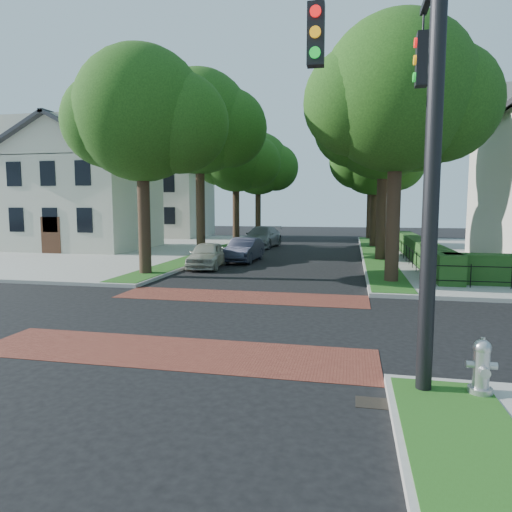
# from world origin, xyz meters

# --- Properties ---
(ground) EXTENTS (120.00, 120.00, 0.00)m
(ground) POSITION_xyz_m (0.00, 0.00, 0.00)
(ground) COLOR black
(ground) RESTS_ON ground
(sidewalk_nw) EXTENTS (30.00, 30.00, 0.15)m
(sidewalk_nw) POSITION_xyz_m (-19.50, 19.00, 0.07)
(sidewalk_nw) COLOR gray
(sidewalk_nw) RESTS_ON ground
(crosswalk_far) EXTENTS (9.00, 2.20, 0.01)m
(crosswalk_far) POSITION_xyz_m (0.00, 3.20, 0.01)
(crosswalk_far) COLOR maroon
(crosswalk_far) RESTS_ON ground
(crosswalk_near) EXTENTS (9.00, 2.20, 0.01)m
(crosswalk_near) POSITION_xyz_m (0.00, -3.20, 0.01)
(crosswalk_near) COLOR maroon
(crosswalk_near) RESTS_ON ground
(storm_drain) EXTENTS (0.65, 0.45, 0.01)m
(storm_drain) POSITION_xyz_m (4.30, -5.00, 0.01)
(storm_drain) COLOR black
(storm_drain) RESTS_ON ground
(grass_strip_ne) EXTENTS (1.60, 29.80, 0.02)m
(grass_strip_ne) POSITION_xyz_m (5.40, 19.10, 0.16)
(grass_strip_ne) COLOR #224C15
(grass_strip_ne) RESTS_ON sidewalk_ne
(grass_strip_nw) EXTENTS (1.60, 29.80, 0.02)m
(grass_strip_nw) POSITION_xyz_m (-5.40, 19.10, 0.16)
(grass_strip_nw) COLOR #224C15
(grass_strip_nw) RESTS_ON sidewalk_nw
(tree_right_near) EXTENTS (7.75, 6.67, 10.66)m
(tree_right_near) POSITION_xyz_m (5.60, 7.24, 7.63)
(tree_right_near) COLOR black
(tree_right_near) RESTS_ON sidewalk_ne
(tree_right_mid) EXTENTS (8.25, 7.09, 11.22)m
(tree_right_mid) POSITION_xyz_m (5.61, 15.25, 7.99)
(tree_right_mid) COLOR black
(tree_right_mid) RESTS_ON sidewalk_ne
(tree_right_far) EXTENTS (7.25, 6.23, 9.74)m
(tree_right_far) POSITION_xyz_m (5.60, 24.22, 6.91)
(tree_right_far) COLOR black
(tree_right_far) RESTS_ON sidewalk_ne
(tree_right_back) EXTENTS (7.50, 6.45, 10.20)m
(tree_right_back) POSITION_xyz_m (5.60, 33.23, 7.27)
(tree_right_back) COLOR black
(tree_right_back) RESTS_ON sidewalk_ne
(tree_left_near) EXTENTS (7.50, 6.45, 10.20)m
(tree_left_near) POSITION_xyz_m (-5.40, 7.23, 7.27)
(tree_left_near) COLOR black
(tree_left_near) RESTS_ON sidewalk_nw
(tree_left_mid) EXTENTS (8.00, 6.88, 11.48)m
(tree_left_mid) POSITION_xyz_m (-5.39, 15.24, 8.34)
(tree_left_mid) COLOR black
(tree_left_mid) RESTS_ON sidewalk_nw
(tree_left_far) EXTENTS (7.00, 6.02, 9.86)m
(tree_left_far) POSITION_xyz_m (-5.40, 24.22, 7.12)
(tree_left_far) COLOR black
(tree_left_far) RESTS_ON sidewalk_nw
(tree_left_back) EXTENTS (7.75, 6.66, 10.44)m
(tree_left_back) POSITION_xyz_m (-5.40, 33.24, 7.41)
(tree_left_back) COLOR black
(tree_left_back) RESTS_ON sidewalk_nw
(hedge_main_road) EXTENTS (1.00, 18.00, 1.20)m
(hedge_main_road) POSITION_xyz_m (7.70, 15.00, 0.75)
(hedge_main_road) COLOR #184317
(hedge_main_road) RESTS_ON sidewalk_ne
(fence_main_road) EXTENTS (0.06, 18.00, 0.90)m
(fence_main_road) POSITION_xyz_m (6.90, 15.00, 0.60)
(fence_main_road) COLOR black
(fence_main_road) RESTS_ON sidewalk_ne
(house_left_near) EXTENTS (10.00, 9.00, 10.14)m
(house_left_near) POSITION_xyz_m (-15.49, 17.99, 5.04)
(house_left_near) COLOR beige
(house_left_near) RESTS_ON sidewalk_nw
(house_left_far) EXTENTS (10.00, 9.00, 10.14)m
(house_left_far) POSITION_xyz_m (-15.49, 31.99, 5.04)
(house_left_far) COLOR beige
(house_left_far) RESTS_ON sidewalk_nw
(traffic_signal) EXTENTS (2.17, 2.00, 8.00)m
(traffic_signal) POSITION_xyz_m (4.89, -4.41, 4.71)
(traffic_signal) COLOR black
(traffic_signal) RESTS_ON sidewalk_se
(parked_car_front) EXTENTS (2.04, 4.19, 1.38)m
(parked_car_front) POSITION_xyz_m (-3.60, 10.36, 0.69)
(parked_car_front) COLOR #B3B2A1
(parked_car_front) RESTS_ON ground
(parked_car_middle) EXTENTS (1.65, 4.29, 1.40)m
(parked_car_middle) POSITION_xyz_m (-2.30, 13.40, 0.70)
(parked_car_middle) COLOR #212432
(parked_car_middle) RESTS_ON ground
(parked_car_rear) EXTENTS (2.72, 5.79, 1.63)m
(parked_car_rear) POSITION_xyz_m (-3.10, 22.79, 0.82)
(parked_car_rear) COLOR gray
(parked_car_rear) RESTS_ON ground
(fire_hydrant) EXTENTS (0.51, 0.52, 0.96)m
(fire_hydrant) POSITION_xyz_m (5.99, -4.61, 0.61)
(fire_hydrant) COLOR #A7A6A8
(fire_hydrant) RESTS_ON sidewalk_se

